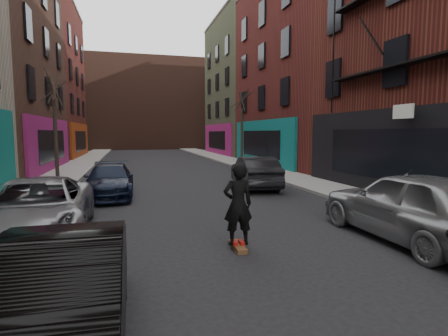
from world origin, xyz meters
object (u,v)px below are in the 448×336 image
tree_right_far (242,120)px  parked_left_far (36,209)px  tree_left_far (55,117)px  parked_left_end (110,180)px  parked_right_end (255,172)px  parked_left_mid (59,299)px  skateboarder (238,204)px  parked_right_far (413,206)px  skateboard (238,247)px

tree_right_far → parked_left_far: bearing=-122.0°
tree_left_far → parked_left_end: 7.12m
tree_right_far → parked_right_end: (-3.00, -11.21, -2.80)m
tree_left_far → parked_right_end: size_ratio=1.47×
parked_left_mid → skateboarder: (3.06, 3.00, 0.32)m
tree_right_far → parked_left_far: tree_right_far is taller
tree_right_far → skateboarder: bearing=-108.2°
parked_right_end → skateboarder: size_ratio=2.46×
parked_left_mid → parked_right_end: bearing=59.9°
parked_right_far → parked_left_far: bearing=-16.4°
tree_right_far → parked_right_far: tree_right_far is taller
parked_right_far → parked_left_end: bearing=-47.9°
parked_left_end → parked_left_far: bearing=-103.4°
parked_right_end → skateboard: parked_right_end is taller
parked_left_far → skateboard: (4.46, -1.98, -0.67)m
parked_left_far → skateboard: 4.93m
parked_left_end → skateboarder: bearing=-66.5°
tree_left_far → tree_right_far: 13.78m
parked_left_end → parked_right_far: parked_right_far is taller
parked_left_far → parked_right_end: bearing=35.2°
parked_left_end → skateboarder: (3.06, -7.40, 0.35)m
parked_left_far → tree_right_far: bearing=55.4°
parked_left_end → parked_right_end: parked_right_end is taller
parked_left_far → parked_right_far: bearing=-19.1°
tree_right_far → parked_right_end: tree_right_far is taller
tree_right_far → parked_right_far: (-2.23, -19.81, -2.68)m
tree_left_far → parked_left_far: tree_left_far is taller
parked_right_end → skateboard: 8.73m
parked_left_end → parked_right_far: size_ratio=0.89×
tree_left_far → tree_right_far: tree_right_far is taller
parked_left_mid → parked_left_end: size_ratio=0.92×
parked_right_end → skateboarder: (-3.34, -8.04, 0.27)m
tree_left_far → tree_right_far: size_ratio=0.96×
parked_left_end → skateboarder: size_ratio=2.49×
tree_right_far → tree_left_far: bearing=-154.2°
parked_left_end → skateboard: parked_left_end is taller
parked_left_far → parked_left_end: 5.61m
tree_left_far → parked_left_end: tree_left_far is taller
parked_right_far → skateboard: parked_right_far is taller
parked_left_end → skateboard: (3.06, -7.40, -0.60)m
tree_left_far → skateboard: (6.06, -13.25, -3.33)m
tree_left_far → parked_left_end: bearing=-62.8°
skateboard → parked_left_mid: bearing=-134.1°
skateboard → skateboarder: 0.95m
tree_left_far → skateboarder: tree_left_far is taller
skateboarder → parked_left_mid: bearing=45.9°
parked_right_far → skateboard: (-4.11, 0.55, -0.80)m
parked_left_end → parked_right_far: 10.71m
parked_right_end → skateboard: size_ratio=5.52×
tree_right_far → parked_left_mid: (-9.40, -22.26, -2.85)m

